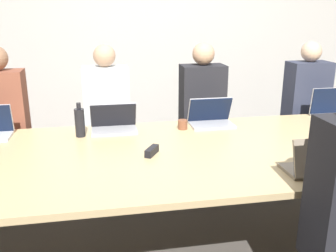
{
  "coord_description": "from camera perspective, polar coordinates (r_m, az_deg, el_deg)",
  "views": [
    {
      "loc": [
        -0.69,
        -2.35,
        1.66
      ],
      "look_at": [
        -0.24,
        0.1,
        0.89
      ],
      "focal_mm": 40.0,
      "sensor_mm": 36.0,
      "label": 1
    }
  ],
  "objects": [
    {
      "name": "laptop_far_right",
      "position": [
        3.67,
        23.46,
        2.4
      ],
      "size": [
        0.31,
        0.25,
        0.26
      ],
      "color": "#B7B7BC",
      "rests_on": "conference_table"
    },
    {
      "name": "stapler",
      "position": [
        2.5,
        -2.48,
        -3.82
      ],
      "size": [
        0.11,
        0.15,
        0.05
      ],
      "rotation": [
        0.0,
        0.0,
        -0.54
      ],
      "color": "black",
      "rests_on": "conference_table"
    },
    {
      "name": "person_far_right",
      "position": [
        3.98,
        20.07,
        1.7
      ],
      "size": [
        0.4,
        0.24,
        1.39
      ],
      "color": "#2D2D38",
      "rests_on": "ground_plane"
    },
    {
      "name": "laptop_far_center",
      "position": [
        3.15,
        6.54,
        1.36
      ],
      "size": [
        0.36,
        0.24,
        0.23
      ],
      "color": "#B7B7BC",
      "rests_on": "conference_table"
    },
    {
      "name": "conference_table",
      "position": [
        2.63,
        5.46,
        -4.38
      ],
      "size": [
        4.72,
        1.43,
        0.74
      ],
      "color": "#D6B77F",
      "rests_on": "ground_plane"
    },
    {
      "name": "laptop_far_midleft",
      "position": [
        3.01,
        -8.25,
        0.49
      ],
      "size": [
        0.36,
        0.23,
        0.22
      ],
      "color": "#B7B7BC",
      "rests_on": "conference_table"
    },
    {
      "name": "bottle_far_midleft",
      "position": [
        2.91,
        -13.3,
        0.59
      ],
      "size": [
        0.07,
        0.07,
        0.26
      ],
      "color": "black",
      "rests_on": "conference_table"
    },
    {
      "name": "person_far_center",
      "position": [
        3.54,
        5.15,
        0.9
      ],
      "size": [
        0.4,
        0.24,
        1.39
      ],
      "color": "#2D2D38",
      "rests_on": "ground_plane"
    },
    {
      "name": "person_far_left",
      "position": [
        3.5,
        -23.61,
        -0.66
      ],
      "size": [
        0.4,
        0.24,
        1.4
      ],
      "color": "#2D2D38",
      "rests_on": "ground_plane"
    },
    {
      "name": "laptop_near_midright",
      "position": [
        2.36,
        21.59,
        -5.31
      ],
      "size": [
        0.33,
        0.23,
        0.23
      ],
      "rotation": [
        0.0,
        0.0,
        3.14
      ],
      "color": "gray",
      "rests_on": "conference_table"
    },
    {
      "name": "ground_plane",
      "position": [
        2.96,
        5.06,
        -17.06
      ],
      "size": [
        24.0,
        24.0,
        0.0
      ],
      "primitive_type": "plane",
      "color": "#4C4742"
    },
    {
      "name": "person_far_midleft",
      "position": [
        3.46,
        -9.17,
        0.28
      ],
      "size": [
        0.4,
        0.24,
        1.39
      ],
      "color": "#2D2D38",
      "rests_on": "ground_plane"
    },
    {
      "name": "curtain_wall",
      "position": [
        4.41,
        -1.51,
        13.77
      ],
      "size": [
        12.0,
        0.06,
        2.8
      ],
      "color": "beige",
      "rests_on": "ground_plane"
    },
    {
      "name": "cup_far_center",
      "position": [
        3.03,
        2.24,
        0.23
      ],
      "size": [
        0.08,
        0.08,
        0.08
      ],
      "color": "brown",
      "rests_on": "conference_table"
    }
  ]
}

